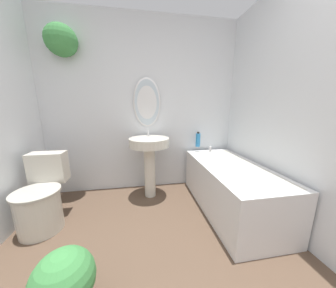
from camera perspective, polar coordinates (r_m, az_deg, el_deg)
wall_back at (r=2.47m, az=-10.74°, el=13.97°), size 2.78×0.36×2.40m
wall_right at (r=1.97m, az=37.33°, el=9.74°), size 0.06×2.32×2.40m
toilet at (r=2.19m, az=-36.91°, el=-14.68°), size 0.41×0.58×0.73m
pedestal_sink at (r=2.24m, az=-6.33°, el=-2.92°), size 0.52×0.52×0.91m
bathtub at (r=2.19m, az=20.23°, el=-13.14°), size 0.67×1.42×0.63m
shampoo_bottle at (r=2.54m, az=10.11°, el=1.43°), size 0.07×0.07×0.22m
potted_plant at (r=1.34m, az=-31.54°, el=-35.90°), size 0.33×0.33×0.45m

